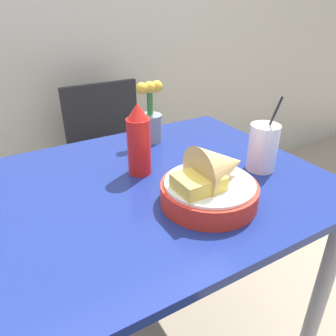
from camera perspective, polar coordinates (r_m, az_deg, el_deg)
name	(u,v)px	position (r m, az deg, el deg)	size (l,w,h in m)	color
dining_table	(145,219)	(0.99, -4.07, -8.84)	(1.03, 0.78, 0.78)	navy
chair_far_window	(111,152)	(1.77, -9.93, 2.77)	(0.40, 0.40, 0.86)	black
food_basket	(213,182)	(0.83, 7.78, -2.46)	(0.25, 0.25, 0.16)	red
ketchup_bottle	(139,141)	(0.94, -5.11, 4.78)	(0.07, 0.07, 0.21)	red
drink_cup	(263,149)	(1.01, 16.14, 3.22)	(0.09, 0.09, 0.23)	silver
flower_vase	(150,118)	(1.18, -3.11, 8.63)	(0.10, 0.08, 0.22)	gray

